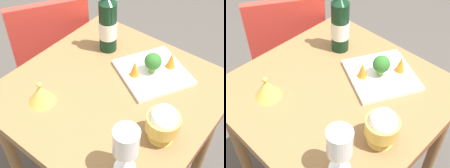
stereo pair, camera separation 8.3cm
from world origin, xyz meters
TOP-DOWN VIEW (x-y plane):
  - dining_table at (0.00, 0.00)m, footprint 0.76×0.76m
  - chair_by_wall at (-0.21, -0.60)m, footprint 0.55×0.55m
  - wine_bottle at (-0.19, -0.17)m, footprint 0.08×0.08m
  - wine_glass at (0.24, 0.24)m, footprint 0.08×0.08m
  - rice_bowl at (0.07, 0.26)m, footprint 0.11×0.11m
  - rice_bowl_lid at (0.20, -0.16)m, footprint 0.10×0.10m
  - serving_plate at (-0.17, 0.07)m, footprint 0.34×0.34m
  - broccoli_floret at (-0.17, 0.07)m, footprint 0.07×0.07m
  - carrot_garnish_left at (-0.24, 0.11)m, footprint 0.04×0.04m
  - carrot_garnish_right at (-0.11, 0.03)m, footprint 0.04×0.04m

SIDE VIEW (x-z plane):
  - chair_by_wall at x=-0.21m, z-range 0.10..0.95m
  - dining_table at x=0.00m, z-range 0.27..1.01m
  - serving_plate at x=-0.17m, z-range 0.75..0.76m
  - rice_bowl_lid at x=0.20m, z-range 0.74..0.83m
  - carrot_garnish_right at x=-0.11m, z-range 0.76..0.83m
  - carrot_garnish_left at x=-0.24m, z-range 0.76..0.83m
  - broccoli_floret at x=-0.17m, z-range 0.77..0.85m
  - rice_bowl at x=0.07m, z-range 0.75..0.89m
  - wine_bottle at x=-0.19m, z-range 0.71..1.03m
  - wine_glass at x=0.24m, z-range 0.79..0.96m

